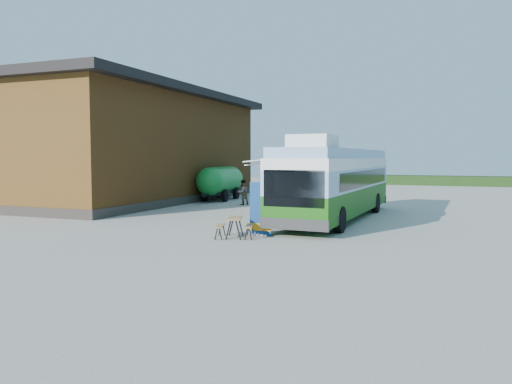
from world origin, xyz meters
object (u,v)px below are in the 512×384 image
at_px(picnic_table, 235,223).
at_px(person_b, 243,192).
at_px(slurry_tanker, 221,181).
at_px(person_a, 299,192).
at_px(bus, 337,181).
at_px(banner, 260,214).

relative_size(picnic_table, person_b, 1.04).
xyz_separation_m(picnic_table, slurry_tanker, (-7.58, 14.64, 0.78)).
bearing_deg(slurry_tanker, person_a, -29.91).
bearing_deg(person_a, person_b, 145.97).
distance_m(bus, banner, 6.29).
bearing_deg(banner, person_a, 100.85).
distance_m(bus, slurry_tanker, 12.61).
distance_m(picnic_table, person_a, 11.72).
height_order(picnic_table, person_b, person_b).
relative_size(picnic_table, person_a, 0.91).
bearing_deg(bus, slurry_tanker, 143.91).
height_order(banner, person_a, banner).
bearing_deg(banner, slurry_tanker, 123.09).
relative_size(bus, person_a, 7.11).
bearing_deg(bus, person_a, 126.34).
height_order(bus, person_a, bus).
relative_size(person_a, person_b, 1.14).
bearing_deg(bus, picnic_table, -106.60).
relative_size(bus, person_b, 8.08).
bearing_deg(person_a, bus, -84.96).
height_order(banner, person_b, banner).
height_order(picnic_table, slurry_tanker, slurry_tanker).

